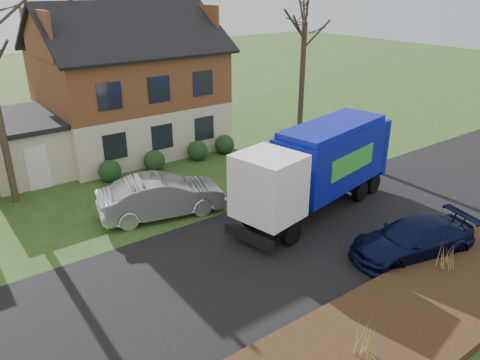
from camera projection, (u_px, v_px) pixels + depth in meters
ground at (251, 260)px, 16.39m from camera, size 120.00×120.00×0.00m
road at (251, 260)px, 16.39m from camera, size 80.00×7.00×0.02m
mulch_verge at (373, 343)px, 12.40m from camera, size 80.00×3.50×0.30m
main_house at (120, 79)px, 25.93m from camera, size 12.95×8.95×9.26m
garbage_truck at (319, 164)px, 19.25m from camera, size 8.70×3.85×3.61m
silver_sedan at (162, 196)px, 19.26m from camera, size 5.42×2.89×1.70m
navy_wagon at (412, 239)px, 16.38m from camera, size 4.93×2.96×1.34m
tree_front_east at (306, 0)px, 25.20m from camera, size 3.59×3.59×9.96m
grass_clump_mid at (367, 340)px, 11.59m from camera, size 0.36×0.29×1.00m
grass_clump_east at (447, 256)px, 15.28m from camera, size 0.34×0.28×0.85m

